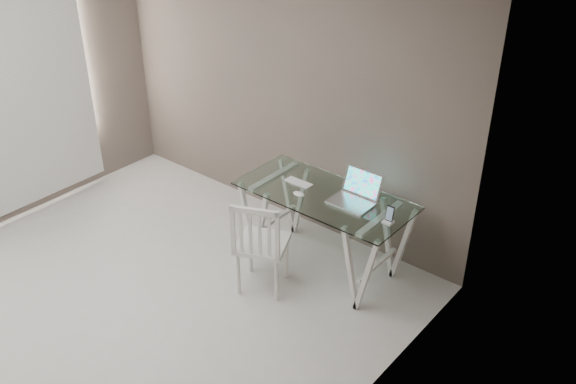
% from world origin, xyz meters
% --- Properties ---
extents(room, '(4.50, 4.52, 2.71)m').
position_xyz_m(room, '(-0.06, 0.02, 1.72)').
color(room, beige).
rests_on(room, ground).
extents(desk, '(1.50, 0.70, 0.75)m').
position_xyz_m(desk, '(0.90, 1.72, 0.38)').
color(desk, silver).
rests_on(desk, ground).
extents(chair, '(0.54, 0.54, 0.88)m').
position_xyz_m(chair, '(0.70, 1.13, 0.49)').
color(chair, silver).
rests_on(chair, ground).
extents(laptop, '(0.35, 0.33, 0.24)m').
position_xyz_m(laptop, '(1.15, 1.81, 0.80)').
color(laptop, '#B8B8BD').
rests_on(laptop, desk).
extents(keyboard, '(0.26, 0.11, 0.01)m').
position_xyz_m(keyboard, '(0.61, 1.74, 0.75)').
color(keyboard, silver).
rests_on(keyboard, desk).
extents(mouse, '(0.11, 0.07, 0.04)m').
position_xyz_m(mouse, '(0.75, 1.57, 0.76)').
color(mouse, silver).
rests_on(mouse, desk).
extents(phone_dock, '(0.08, 0.08, 0.14)m').
position_xyz_m(phone_dock, '(1.54, 1.69, 0.79)').
color(phone_dock, white).
rests_on(phone_dock, desk).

